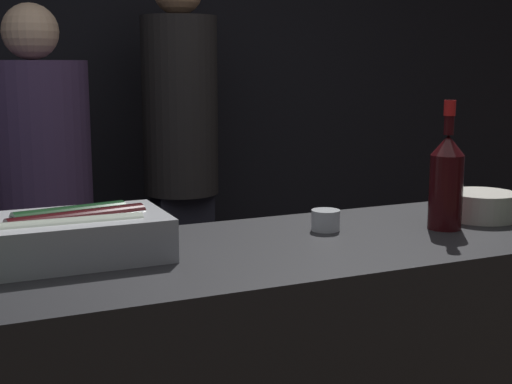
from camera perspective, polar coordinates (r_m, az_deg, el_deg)
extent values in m
cube|color=black|center=(3.49, -13.61, 9.78)|extent=(6.40, 0.06, 2.80)
cube|color=#9EA0A5|center=(1.55, -13.97, -3.53)|extent=(0.36, 0.24, 0.09)
cylinder|color=#9EA899|center=(1.49, -14.50, -3.19)|extent=(0.29, 0.07, 0.06)
cylinder|color=black|center=(1.54, -14.07, -2.70)|extent=(0.30, 0.12, 0.07)
cylinder|color=#143319|center=(1.59, -14.62, -2.33)|extent=(0.25, 0.11, 0.07)
cylinder|color=silver|center=(1.97, 17.59, -1.05)|extent=(0.18, 0.18, 0.07)
cylinder|color=gray|center=(1.97, 17.64, -0.19)|extent=(0.15, 0.15, 0.01)
cylinder|color=silver|center=(1.76, 5.59, -2.26)|extent=(0.07, 0.07, 0.05)
sphere|color=#F9D67F|center=(1.76, 5.59, -2.18)|extent=(0.03, 0.03, 0.03)
cylinder|color=black|center=(1.82, 14.94, -0.01)|extent=(0.08, 0.08, 0.18)
cone|color=black|center=(1.81, 15.11, 3.65)|extent=(0.08, 0.08, 0.05)
cylinder|color=black|center=(1.80, 15.21, 5.78)|extent=(0.02, 0.02, 0.08)
cylinder|color=red|center=(1.80, 15.25, 6.51)|extent=(0.03, 0.03, 0.04)
cube|color=black|center=(3.02, -16.41, -10.42)|extent=(0.30, 0.22, 0.74)
cylinder|color=#473356|center=(2.85, -17.13, 3.12)|extent=(0.41, 0.41, 0.69)
sphere|color=beige|center=(2.83, -17.61, 12.14)|extent=(0.21, 0.21, 0.21)
cube|color=black|center=(3.28, -5.83, -7.37)|extent=(0.25, 0.18, 0.85)
cylinder|color=black|center=(3.13, -6.10, 6.84)|extent=(0.33, 0.33, 0.76)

